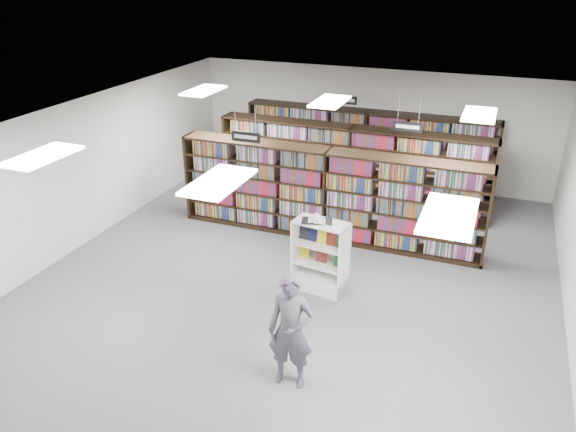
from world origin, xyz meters
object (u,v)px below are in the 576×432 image
(endcap_display, at_px, (321,267))
(open_book, at_px, (317,220))
(shopper, at_px, (291,331))
(bookshelf_row_near, at_px, (327,195))

(endcap_display, xyz_separation_m, open_book, (-0.10, -0.02, 0.99))
(open_book, xyz_separation_m, shopper, (0.51, -2.68, -0.54))
(bookshelf_row_near, bearing_deg, shopper, -78.48)
(bookshelf_row_near, xyz_separation_m, shopper, (1.00, -4.90, -0.12))
(open_book, bearing_deg, shopper, -95.82)
(open_book, bearing_deg, bookshelf_row_near, 85.71)
(open_book, height_order, shopper, shopper)
(bookshelf_row_near, relative_size, shopper, 3.74)
(bookshelf_row_near, xyz_separation_m, endcap_display, (0.59, -2.20, -0.57))
(endcap_display, relative_size, open_book, 2.26)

